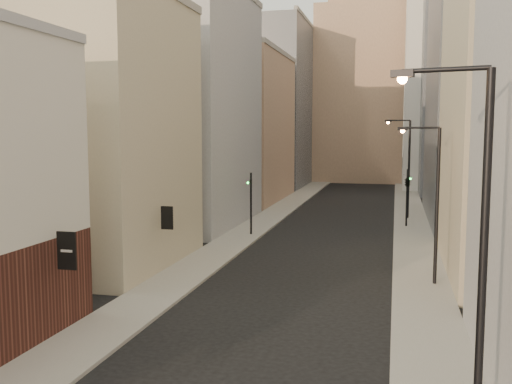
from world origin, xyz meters
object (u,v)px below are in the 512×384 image
object	(u,v)px
streetlamp_mid	(433,196)
clock_tower	(361,74)
streetlamp_near	(474,233)
traffic_light_left	(251,192)
traffic_light_right	(407,183)
streetlamp_far	(406,163)
white_tower	(436,55)

from	to	relation	value
streetlamp_mid	clock_tower	bearing A→B (deg)	95.87
clock_tower	streetlamp_near	size ratio (longest dim) A/B	4.56
clock_tower	traffic_light_left	bearing A→B (deg)	-95.15
clock_tower	streetlamp_near	bearing A→B (deg)	-84.43
traffic_light_right	streetlamp_mid	bearing A→B (deg)	78.18
clock_tower	streetlamp_mid	distance (m)	67.98
streetlamp_far	traffic_light_left	distance (m)	16.77
traffic_light_left	traffic_light_right	xyz separation A→B (m)	(11.93, 6.91, 0.43)
traffic_light_right	traffic_light_left	bearing A→B (deg)	15.39
white_tower	traffic_light_right	bearing A→B (deg)	-96.75
clock_tower	streetlamp_far	distance (m)	45.12
streetlamp_mid	traffic_light_right	bearing A→B (deg)	91.91
clock_tower	traffic_light_right	world-z (taller)	clock_tower
streetlamp_near	streetlamp_far	distance (m)	39.18
white_tower	streetlamp_far	size ratio (longest dim) A/B	4.48
streetlamp_mid	white_tower	bearing A→B (deg)	85.70
streetlamp_mid	traffic_light_right	size ratio (longest dim) A/B	1.69
traffic_light_right	clock_tower	bearing A→B (deg)	-96.31
traffic_light_left	streetlamp_near	bearing A→B (deg)	129.84
streetlamp_near	streetlamp_mid	distance (m)	15.74
white_tower	traffic_light_left	bearing A→B (deg)	-111.44
white_tower	traffic_light_right	distance (m)	36.90
white_tower	streetlamp_far	bearing A→B (deg)	-97.93
streetlamp_near	traffic_light_right	world-z (taller)	streetlamp_near
clock_tower	streetlamp_near	world-z (taller)	clock_tower
streetlamp_far	traffic_light_left	world-z (taller)	streetlamp_far
white_tower	traffic_light_right	xyz separation A→B (m)	(-3.98, -33.59, -14.73)
traffic_light_left	streetlamp_mid	bearing A→B (deg)	152.22
clock_tower	streetlamp_near	xyz separation A→B (m)	(8.00, -82.00, -12.01)
streetlamp_near	streetlamp_far	xyz separation A→B (m)	(-1.02, 39.17, -0.34)
streetlamp_far	streetlamp_near	bearing A→B (deg)	-103.76
white_tower	clock_tower	bearing A→B (deg)	128.16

